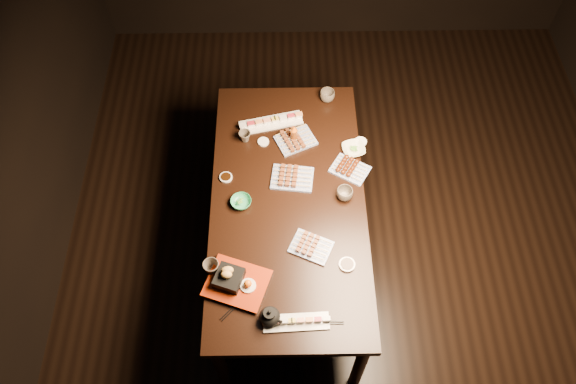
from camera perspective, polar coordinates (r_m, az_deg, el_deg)
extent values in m
plane|color=black|center=(3.88, 6.82, -9.03)|extent=(5.00, 5.00, 0.00)
cube|color=black|center=(3.59, 0.01, -4.12)|extent=(1.24, 1.94, 0.75)
imported|color=#349E66|center=(3.25, -4.79, -1.03)|extent=(0.17, 0.17, 0.04)
imported|color=beige|center=(3.49, 6.67, 4.33)|extent=(0.17, 0.17, 0.03)
imported|color=#4D453B|center=(3.05, -7.79, -7.60)|extent=(0.10, 0.10, 0.08)
imported|color=#4D453B|center=(3.27, 5.77, -0.18)|extent=(0.13, 0.13, 0.08)
imported|color=#4D453B|center=(3.52, -4.41, 5.66)|extent=(0.09, 0.09, 0.07)
imported|color=#4D453B|center=(3.73, 4.01, 9.73)|extent=(0.13, 0.13, 0.08)
cylinder|color=#6B320E|center=(3.47, 0.60, 5.92)|extent=(0.05, 0.05, 0.14)
cylinder|color=white|center=(3.37, -6.32, 1.49)|extent=(0.11, 0.11, 0.01)
cylinder|color=white|center=(3.54, 7.38, 5.08)|extent=(0.11, 0.11, 0.01)
cylinder|color=white|center=(3.08, 6.01, -7.35)|extent=(0.12, 0.12, 0.02)
cylinder|color=white|center=(3.52, -2.52, 5.11)|extent=(0.10, 0.10, 0.01)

